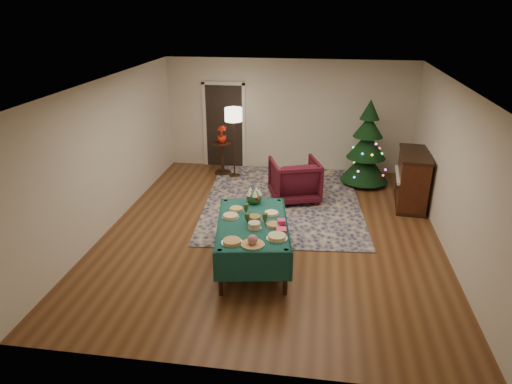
# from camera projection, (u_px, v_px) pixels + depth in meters

# --- Properties ---
(room_shell) EXTENTS (7.00, 7.00, 7.00)m
(room_shell) POSITION_uv_depth(u_px,v_px,m) (272.00, 162.00, 7.91)
(room_shell) COLOR #593319
(room_shell) RESTS_ON ground
(doorway) EXTENTS (1.08, 0.04, 2.16)m
(doorway) POSITION_uv_depth(u_px,v_px,m) (224.00, 124.00, 11.40)
(doorway) COLOR black
(doorway) RESTS_ON ground
(rug) EXTENTS (3.52, 4.44, 0.02)m
(rug) POSITION_uv_depth(u_px,v_px,m) (282.00, 200.00, 9.69)
(rug) COLOR #121644
(rug) RESTS_ON ground
(buffet_table) EXTENTS (1.39, 2.04, 0.74)m
(buffet_table) POSITION_uv_depth(u_px,v_px,m) (253.00, 231.00, 7.16)
(buffet_table) COLOR black
(buffet_table) RESTS_ON ground
(platter_0) EXTENTS (0.31, 0.31, 0.05)m
(platter_0) POSITION_uv_depth(u_px,v_px,m) (232.00, 241.00, 6.49)
(platter_0) COLOR silver
(platter_0) RESTS_ON buffet_table
(platter_1) EXTENTS (0.34, 0.34, 0.16)m
(platter_1) POSITION_uv_depth(u_px,v_px,m) (253.00, 241.00, 6.41)
(platter_1) COLOR silver
(platter_1) RESTS_ON buffet_table
(platter_2) EXTENTS (0.31, 0.31, 0.06)m
(platter_2) POSITION_uv_depth(u_px,v_px,m) (277.00, 237.00, 6.60)
(platter_2) COLOR silver
(platter_2) RESTS_ON buffet_table
(platter_3) EXTENTS (0.22, 0.22, 0.10)m
(platter_3) POSITION_uv_depth(u_px,v_px,m) (254.00, 226.00, 6.89)
(platter_3) COLOR silver
(platter_3) RESTS_ON buffet_table
(platter_4) EXTENTS (0.26, 0.26, 0.04)m
(platter_4) POSITION_uv_depth(u_px,v_px,m) (274.00, 225.00, 6.98)
(platter_4) COLOR silver
(platter_4) RESTS_ON buffet_table
(platter_5) EXTENTS (0.28, 0.28, 0.05)m
(platter_5) POSITION_uv_depth(u_px,v_px,m) (231.00, 216.00, 7.25)
(platter_5) COLOR silver
(platter_5) RESTS_ON buffet_table
(platter_6) EXTENTS (0.23, 0.23, 0.07)m
(platter_6) POSITION_uv_depth(u_px,v_px,m) (255.00, 218.00, 7.16)
(platter_6) COLOR silver
(platter_6) RESTS_ON buffet_table
(platter_7) EXTENTS (0.26, 0.26, 0.04)m
(platter_7) POSITION_uv_depth(u_px,v_px,m) (271.00, 213.00, 7.36)
(platter_7) COLOR silver
(platter_7) RESTS_ON buffet_table
(platter_8) EXTENTS (0.24, 0.24, 0.04)m
(platter_8) POSITION_uv_depth(u_px,v_px,m) (236.00, 209.00, 7.51)
(platter_8) COLOR silver
(platter_8) RESTS_ON buffet_table
(goblet_0) EXTENTS (0.08, 0.08, 0.17)m
(goblet_0) POSITION_uv_depth(u_px,v_px,m) (246.00, 209.00, 7.36)
(goblet_0) COLOR #2D471E
(goblet_0) RESTS_ON buffet_table
(goblet_1) EXTENTS (0.08, 0.08, 0.17)m
(goblet_1) POSITION_uv_depth(u_px,v_px,m) (265.00, 218.00, 7.02)
(goblet_1) COLOR #2D471E
(goblet_1) RESTS_ON buffet_table
(goblet_2) EXTENTS (0.08, 0.08, 0.17)m
(goblet_2) POSITION_uv_depth(u_px,v_px,m) (247.00, 218.00, 7.03)
(goblet_2) COLOR #2D471E
(goblet_2) RESTS_ON buffet_table
(napkin_stack) EXTENTS (0.17, 0.17, 0.04)m
(napkin_stack) POSITION_uv_depth(u_px,v_px,m) (281.00, 230.00, 6.83)
(napkin_stack) COLOR #F44374
(napkin_stack) RESTS_ON buffet_table
(gift_box) EXTENTS (0.13, 0.13, 0.10)m
(gift_box) POSITION_uv_depth(u_px,v_px,m) (281.00, 223.00, 6.98)
(gift_box) COLOR #D0396D
(gift_box) RESTS_ON buffet_table
(centerpiece) EXTENTS (0.27, 0.27, 0.30)m
(centerpiece) POSITION_uv_depth(u_px,v_px,m) (254.00, 196.00, 7.73)
(centerpiece) COLOR #1E4C1E
(centerpiece) RESTS_ON buffet_table
(armchair) EXTENTS (1.18, 1.14, 0.99)m
(armchair) POSITION_uv_depth(u_px,v_px,m) (295.00, 178.00, 9.57)
(armchair) COLOR #470F1B
(armchair) RESTS_ON ground
(floor_lamp) EXTENTS (0.40, 0.40, 1.67)m
(floor_lamp) POSITION_uv_depth(u_px,v_px,m) (234.00, 119.00, 10.54)
(floor_lamp) COLOR #A57F3F
(floor_lamp) RESTS_ON ground
(side_table) EXTENTS (0.44, 0.44, 0.78)m
(side_table) POSITION_uv_depth(u_px,v_px,m) (223.00, 159.00, 11.11)
(side_table) COLOR black
(side_table) RESTS_ON ground
(potted_plant) EXTENTS (0.23, 0.41, 0.23)m
(potted_plant) POSITION_uv_depth(u_px,v_px,m) (222.00, 138.00, 10.91)
(potted_plant) COLOR red
(potted_plant) RESTS_ON side_table
(christmas_tree) EXTENTS (1.09, 1.09, 1.97)m
(christmas_tree) POSITION_uv_depth(u_px,v_px,m) (367.00, 147.00, 10.28)
(christmas_tree) COLOR black
(christmas_tree) RESTS_ON ground
(piano) EXTENTS (0.73, 1.36, 1.13)m
(piano) POSITION_uv_depth(u_px,v_px,m) (412.00, 180.00, 9.32)
(piano) COLOR black
(piano) RESTS_ON ground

